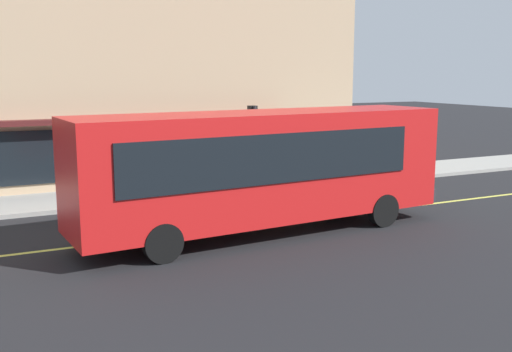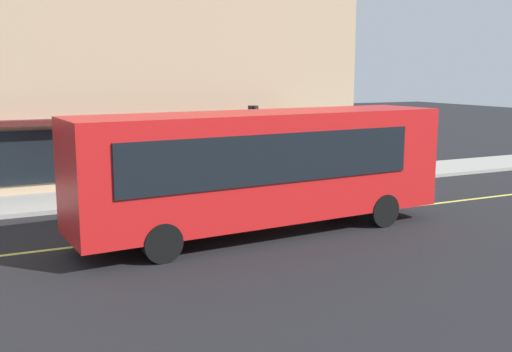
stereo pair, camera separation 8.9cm
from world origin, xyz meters
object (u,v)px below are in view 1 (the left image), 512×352
Objects in this scene: bus at (265,165)px; car_silver at (158,191)px; traffic_light at (253,127)px; pedestrian_waiting at (332,151)px.

car_silver is (-2.06, 3.73, -1.24)m from bus.
car_silver is at bearing -157.18° from traffic_light.
car_silver is at bearing 118.94° from bus.
pedestrian_waiting is (9.22, 3.76, 0.37)m from car_silver.
pedestrian_waiting is at bearing 21.65° from traffic_light.
traffic_light reaches higher than pedestrian_waiting.
pedestrian_waiting is at bearing 46.30° from bus.
bus reaches higher than pedestrian_waiting.
bus is 4.44m from car_silver.
bus is at bearing -133.70° from pedestrian_waiting.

